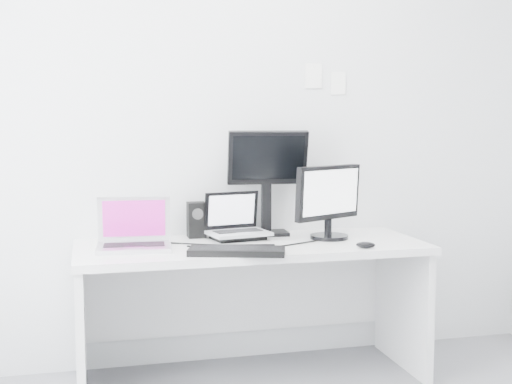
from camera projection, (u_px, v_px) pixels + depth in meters
back_wall at (236, 123)px, 3.81m from camera, size 3.60×0.00×3.60m
desk at (251, 312)px, 3.57m from camera, size 1.80×0.70×0.73m
macbook at (134, 223)px, 3.34m from camera, size 0.38×0.30×0.27m
speaker at (196, 220)px, 3.71m from camera, size 0.12×0.12×0.19m
dell_laptop at (239, 216)px, 3.64m from camera, size 0.35×0.30×0.26m
rear_monitor at (267, 182)px, 3.77m from camera, size 0.45×0.19×0.60m
samsung_monitor at (330, 201)px, 3.66m from camera, size 0.49×0.38×0.41m
keyboard at (237, 251)px, 3.24m from camera, size 0.49×0.29×0.03m
mouse at (366, 245)px, 3.40m from camera, size 0.11×0.09×0.03m
wall_note_0 at (313, 76)px, 3.88m from camera, size 0.10×0.00×0.14m
wall_note_1 at (338, 83)px, 3.92m from camera, size 0.09×0.00×0.13m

